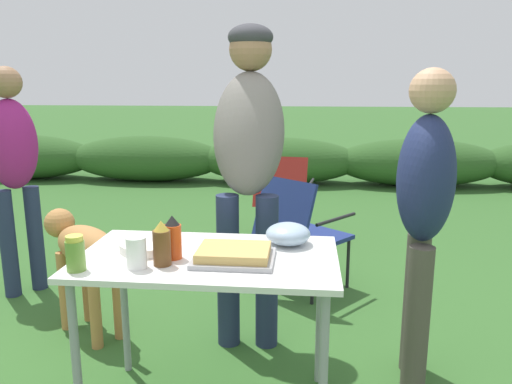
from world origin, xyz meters
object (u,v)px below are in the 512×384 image
Objects in this scene: camp_chair_green_behind_table at (283,195)px; mixing_bowl at (288,234)px; paper_cup_stack at (136,253)px; standing_person_in_olive_jacket at (14,160)px; folding_table at (208,272)px; hot_sauce_bottle at (173,238)px; relish_jar at (75,254)px; standing_person_in_red_jacket at (249,146)px; camp_chair_near_hedge at (299,229)px; plate_stack at (149,246)px; dog at (83,252)px; standing_person_with_beanie at (424,203)px; food_tray at (234,255)px; beer_bottle at (162,244)px.

mixing_bowl is at bearing -79.44° from camp_chair_green_behind_table.
standing_person_in_olive_jacket is (-1.31, 1.33, 0.15)m from paper_cup_stack.
hot_sauce_bottle is (-0.14, -0.05, 0.16)m from folding_table.
relish_jar is 1.15m from standing_person_in_red_jacket.
standing_person_in_red_jacket reaches higher than camp_chair_near_hedge.
plate_stack is 0.16× the size of standing_person_in_olive_jacket.
standing_person_in_olive_jacket is 2.22m from camp_chair_green_behind_table.
dog is 1.43m from camp_chair_near_hedge.
standing_person_with_beanie reaches higher than hot_sauce_bottle.
camp_chair_green_behind_table is (1.77, 1.26, -0.48)m from standing_person_in_olive_jacket.
food_tray is at bearing 17.58° from paper_cup_stack.
relish_jar is at bearing -122.93° from standing_person_in_red_jacket.
mixing_bowl reaches higher than camp_chair_near_hedge.
standing_person_with_beanie is 1.84× the size of camp_chair_near_hedge.
paper_cup_stack is 1.31m from standing_person_with_beanie.
standing_person_in_red_jacket is 1.71m from standing_person_in_olive_jacket.
dog is at bearing 132.09° from beer_bottle.
paper_cup_stack is at bearing -92.68° from camp_chair_green_behind_table.
mixing_bowl is 1.60× the size of paper_cup_stack.
mixing_bowl is at bearing -76.69° from standing_person_in_olive_jacket.
relish_jar is at bearing -78.09° from camp_chair_near_hedge.
camp_chair_near_hedge is at bearing 64.02° from standing_person_in_red_jacket.
beer_bottle reaches higher than relish_jar.
camp_chair_green_behind_table is 1.00× the size of camp_chair_near_hedge.
standing_person_with_beanie is at bearing 13.16° from plate_stack.
folding_table is 1.32× the size of camp_chair_near_hedge.
standing_person_in_olive_jacket is (-1.28, 1.12, 0.19)m from plate_stack.
dog is at bearing -91.17° from standing_person_with_beanie.
standing_person_with_beanie is at bearing 13.32° from mixing_bowl.
relish_jar is 1.54m from standing_person_with_beanie.
camp_chair_near_hedge is (1.24, 0.70, -0.03)m from dog.
beer_bottle is 0.22× the size of camp_chair_near_hedge.
camp_chair_green_behind_table is at bearing 87.94° from food_tray.
camp_chair_near_hedge is at bearing 74.66° from folding_table.
relish_jar is at bearing -97.18° from camp_chair_green_behind_table.
hot_sauce_bottle reaches higher than dog.
beer_bottle is at bearing -90.84° from camp_chair_green_behind_table.
relish_jar is at bearing -167.32° from paper_cup_stack.
relish_jar is 0.08× the size of standing_person_in_red_jacket.
standing_person_in_olive_jacket reaches higher than standing_person_with_beanie.
camp_chair_near_hedge is at bearing 63.88° from plate_stack.
dog is at bearing 136.10° from hot_sauce_bottle.
paper_cup_stack is at bearing -107.53° from dog.
beer_bottle is at bearing 24.36° from paper_cup_stack.
food_tray reaches higher than plate_stack.
standing_person_in_olive_jacket is 1.88× the size of camp_chair_near_hedge.
folding_table is at bearing 25.23° from relish_jar.
dog is at bearing 134.34° from plate_stack.
standing_person_in_red_jacket is at bearing 82.76° from folding_table.
plate_stack is 1.36× the size of beer_bottle.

